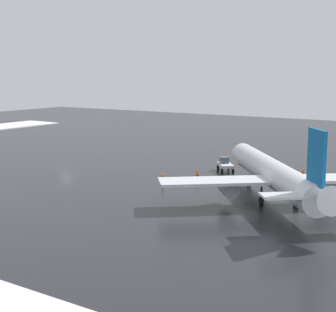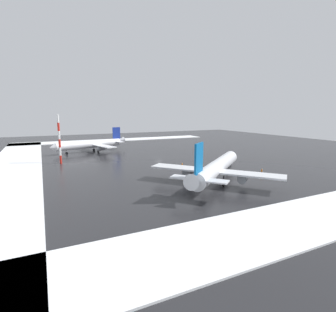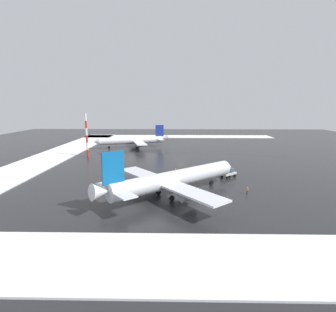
{
  "view_description": "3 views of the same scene",
  "coord_description": "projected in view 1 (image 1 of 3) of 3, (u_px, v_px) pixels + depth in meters",
  "views": [
    {
      "loc": [
        67.54,
        -68.7,
        17.69
      ],
      "look_at": [
        22.5,
        0.36,
        4.08
      ],
      "focal_mm": 55.0,
      "sensor_mm": 36.0,
      "label": 1
    },
    {
      "loc": [
        93.85,
        -41.47,
        17.49
      ],
      "look_at": [
        20.46,
        -5.86,
        3.72
      ],
      "focal_mm": 28.0,
      "sensor_mm": 36.0,
      "label": 2
    },
    {
      "loc": [
        97.45,
        -3.02,
        19.85
      ],
      "look_at": [
        20.92,
        -4.5,
        4.85
      ],
      "focal_mm": 28.0,
      "sensor_mm": 36.0,
      "label": 3
    }
  ],
  "objects": [
    {
      "name": "ground_crew_beside_wing",
      "position": [
        197.0,
        174.0,
        84.48
      ],
      "size": [
        0.36,
        0.36,
        1.71
      ],
      "rotation": [
        0.0,
        0.0,
        4.97
      ],
      "color": "black",
      "rests_on": "ground_plane"
    },
    {
      "name": "ground_plane",
      "position": [
        66.0,
        167.0,
        96.06
      ],
      "size": [
        240.0,
        240.0,
        0.0
      ],
      "primitive_type": "plane",
      "color": "#232326"
    },
    {
      "name": "airplane_far_rear",
      "position": [
        274.0,
        174.0,
        70.39
      ],
      "size": [
        29.34,
        32.2,
        11.54
      ],
      "rotation": [
        0.0,
        0.0,
        2.26
      ],
      "color": "silver",
      "rests_on": "ground_plane"
    },
    {
      "name": "ground_crew_by_nose_gear",
      "position": [
        163.0,
        178.0,
        81.58
      ],
      "size": [
        0.36,
        0.36,
        1.71
      ],
      "rotation": [
        0.0,
        0.0,
        1.13
      ],
      "color": "black",
      "rests_on": "ground_plane"
    },
    {
      "name": "ground_crew_mid_apron",
      "position": [
        303.0,
        173.0,
        85.43
      ],
      "size": [
        0.36,
        0.36,
        1.71
      ],
      "rotation": [
        0.0,
        0.0,
        4.15
      ],
      "color": "black",
      "rests_on": "ground_plane"
    },
    {
      "name": "pushback_tug",
      "position": [
        225.0,
        164.0,
        91.83
      ],
      "size": [
        4.64,
        4.94,
        2.5
      ],
      "rotation": [
        0.0,
        0.0,
        2.27
      ],
      "color": "silver",
      "rests_on": "ground_plane"
    }
  ]
}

